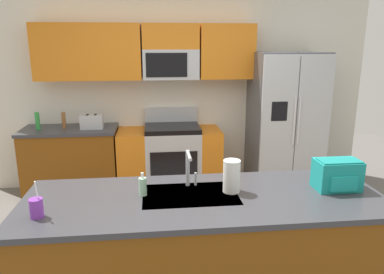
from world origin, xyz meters
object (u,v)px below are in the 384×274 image
object	(u,v)px
sink_faucet	(189,166)
paper_towel_roll	(232,176)
drink_cup_purple	(36,208)
soap_dispenser	(143,186)
bottle_green	(37,121)
range_oven	(170,159)
toaster	(92,122)
backpack	(337,174)
pepper_mill	(64,120)
refrigerator	(285,122)

from	to	relation	value
sink_faucet	paper_towel_roll	world-z (taller)	sink_faucet
drink_cup_purple	paper_towel_roll	size ratio (longest dim) A/B	1.01
soap_dispenser	paper_towel_roll	distance (m)	0.64
bottle_green	sink_faucet	xyz separation A→B (m)	(1.70, -2.09, 0.06)
range_oven	bottle_green	xyz separation A→B (m)	(-1.66, -0.03, 0.57)
range_oven	toaster	size ratio (longest dim) A/B	4.86
bottle_green	paper_towel_roll	world-z (taller)	paper_towel_roll
sink_faucet	backpack	world-z (taller)	sink_faucet
pepper_mill	drink_cup_purple	size ratio (longest dim) A/B	0.86
pepper_mill	soap_dispenser	distance (m)	2.47
soap_dispenser	backpack	size ratio (longest dim) A/B	0.53
paper_towel_roll	backpack	size ratio (longest dim) A/B	0.75
range_oven	pepper_mill	xyz separation A→B (m)	(-1.34, -0.00, 0.56)
bottle_green	sink_faucet	distance (m)	2.69
pepper_mill	paper_towel_roll	size ratio (longest dim) A/B	0.87
soap_dispenser	sink_faucet	bearing A→B (deg)	19.33
sink_faucet	drink_cup_purple	size ratio (longest dim) A/B	1.16
range_oven	pepper_mill	world-z (taller)	pepper_mill
range_oven	refrigerator	world-z (taller)	refrigerator
toaster	sink_faucet	world-z (taller)	sink_faucet
refrigerator	toaster	distance (m)	2.54
range_oven	pepper_mill	bearing A→B (deg)	-179.89
toaster	drink_cup_purple	xyz separation A→B (m)	(0.04, -2.46, -0.03)
range_oven	paper_towel_roll	world-z (taller)	paper_towel_roll
drink_cup_purple	paper_towel_roll	xyz separation A→B (m)	(1.29, 0.26, 0.06)
bottle_green	sink_faucet	size ratio (longest dim) A/B	0.78
toaster	drink_cup_purple	distance (m)	2.46
toaster	paper_towel_roll	distance (m)	2.57
toaster	soap_dispenser	xyz separation A→B (m)	(0.69, -2.19, -0.02)
refrigerator	range_oven	bearing A→B (deg)	177.36
soap_dispenser	paper_towel_roll	bearing A→B (deg)	-0.40
refrigerator	sink_faucet	size ratio (longest dim) A/B	6.56
soap_dispenser	backpack	distance (m)	1.43
toaster	refrigerator	bearing A→B (deg)	-0.44
refrigerator	bottle_green	distance (m)	3.22
range_oven	bottle_green	size ratio (longest dim) A/B	6.17
range_oven	paper_towel_roll	xyz separation A→B (m)	(0.34, -2.25, 0.58)
range_oven	refrigerator	bearing A→B (deg)	-2.64
pepper_mill	soap_dispenser	world-z (taller)	pepper_mill
refrigerator	toaster	size ratio (longest dim) A/B	6.61
toaster	soap_dispenser	bearing A→B (deg)	-72.62
range_oven	backpack	xyz separation A→B (m)	(1.13, -2.29, 0.57)
bottle_green	soap_dispenser	size ratio (longest dim) A/B	1.30
paper_towel_roll	soap_dispenser	bearing A→B (deg)	179.60
bottle_green	refrigerator	bearing A→B (deg)	-0.69
refrigerator	pepper_mill	world-z (taller)	refrigerator
pepper_mill	soap_dispenser	size ratio (longest dim) A/B	1.22
refrigerator	pepper_mill	bearing A→B (deg)	178.63
refrigerator	drink_cup_purple	bearing A→B (deg)	-135.80
toaster	bottle_green	size ratio (longest dim) A/B	1.27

